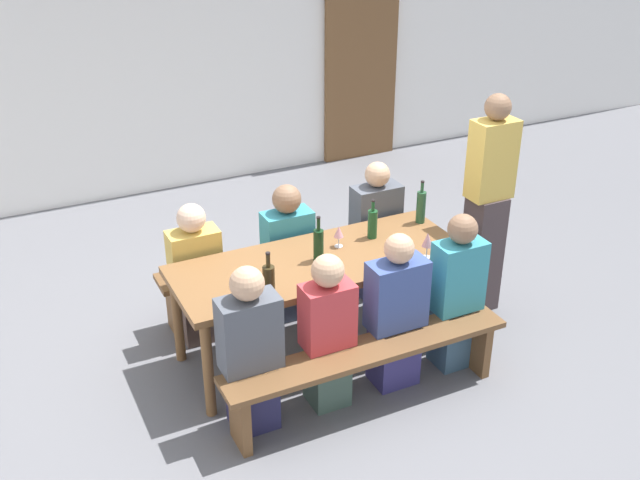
{
  "coord_description": "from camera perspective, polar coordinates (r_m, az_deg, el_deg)",
  "views": [
    {
      "loc": [
        -2.02,
        -4.13,
        3.25
      ],
      "look_at": [
        0.0,
        0.0,
        0.9
      ],
      "focal_mm": 42.66,
      "sensor_mm": 36.0,
      "label": 1
    }
  ],
  "objects": [
    {
      "name": "ground_plane",
      "position": [
        5.63,
        -0.0,
        -8.19
      ],
      "size": [
        24.0,
        24.0,
        0.0
      ],
      "primitive_type": "plane",
      "color": "slate"
    },
    {
      "name": "back_wall",
      "position": [
        8.07,
        -11.42,
        14.78
      ],
      "size": [
        14.0,
        0.2,
        3.2
      ],
      "primitive_type": "cube",
      "color": "white",
      "rests_on": "ground"
    },
    {
      "name": "wooden_door",
      "position": [
        8.87,
        3.09,
        12.69
      ],
      "size": [
        0.9,
        0.06,
        2.1
      ],
      "primitive_type": "cube",
      "color": "brown",
      "rests_on": "ground"
    },
    {
      "name": "tasting_table",
      "position": [
        5.27,
        -0.0,
        -2.22
      ],
      "size": [
        2.05,
        0.79,
        0.75
      ],
      "color": "brown",
      "rests_on": "ground"
    },
    {
      "name": "bench_near",
      "position": [
        4.92,
        3.6,
        -8.99
      ],
      "size": [
        1.95,
        0.3,
        0.45
      ],
      "color": "brown",
      "rests_on": "ground"
    },
    {
      "name": "bench_far",
      "position": [
        5.97,
        -2.93,
        -1.94
      ],
      "size": [
        1.95,
        0.3,
        0.45
      ],
      "color": "brown",
      "rests_on": "ground"
    },
    {
      "name": "wine_bottle_0",
      "position": [
        5.16,
        -0.11,
        -0.33
      ],
      "size": [
        0.07,
        0.07,
        0.33
      ],
      "color": "#143319",
      "rests_on": "tasting_table"
    },
    {
      "name": "wine_bottle_1",
      "position": [
        4.74,
        -3.86,
        -3.1
      ],
      "size": [
        0.08,
        0.08,
        0.32
      ],
      "color": "#332814",
      "rests_on": "tasting_table"
    },
    {
      "name": "wine_bottle_2",
      "position": [
        5.49,
        3.96,
        1.26
      ],
      "size": [
        0.07,
        0.07,
        0.3
      ],
      "color": "#194723",
      "rests_on": "tasting_table"
    },
    {
      "name": "wine_bottle_3",
      "position": [
        5.75,
        7.58,
        2.52
      ],
      "size": [
        0.07,
        0.07,
        0.34
      ],
      "color": "#234C2D",
      "rests_on": "tasting_table"
    },
    {
      "name": "wine_glass_0",
      "position": [
        5.35,
        1.42,
        0.57
      ],
      "size": [
        0.07,
        0.07,
        0.16
      ],
      "color": "silver",
      "rests_on": "tasting_table"
    },
    {
      "name": "wine_glass_1",
      "position": [
        5.24,
        8.07,
        -0.02
      ],
      "size": [
        0.07,
        0.07,
        0.19
      ],
      "color": "silver",
      "rests_on": "tasting_table"
    },
    {
      "name": "seated_guest_near_0",
      "position": [
        4.67,
        -5.24,
        -8.46
      ],
      "size": [
        0.37,
        0.24,
        1.14
      ],
      "rotation": [
        0.0,
        0.0,
        1.57
      ],
      "color": "#282750",
      "rests_on": "ground"
    },
    {
      "name": "seated_guest_near_1",
      "position": [
        4.85,
        0.56,
        -7.06
      ],
      "size": [
        0.33,
        0.24,
        1.09
      ],
      "rotation": [
        0.0,
        0.0,
        1.57
      ],
      "color": "#3F574B",
      "rests_on": "ground"
    },
    {
      "name": "seated_guest_near_2",
      "position": [
        5.06,
        5.7,
        -5.61
      ],
      "size": [
        0.39,
        0.24,
        1.12
      ],
      "rotation": [
        0.0,
        0.0,
        1.57
      ],
      "color": "navy",
      "rests_on": "ground"
    },
    {
      "name": "seated_guest_near_3",
      "position": [
        5.28,
        10.2,
        -4.06
      ],
      "size": [
        0.34,
        0.24,
        1.16
      ],
      "rotation": [
        0.0,
        0.0,
        1.57
      ],
      "color": "#38556C",
      "rests_on": "ground"
    },
    {
      "name": "seated_guest_far_0",
      "position": [
        5.56,
        -9.27,
        -2.71
      ],
      "size": [
        0.36,
        0.24,
        1.09
      ],
      "rotation": [
        0.0,
        0.0,
        -1.57
      ],
      "color": "brown",
      "rests_on": "ground"
    },
    {
      "name": "seated_guest_far_1",
      "position": [
        5.77,
        -2.42,
        -1.1
      ],
      "size": [
        0.37,
        0.24,
        1.1
      ],
      "rotation": [
        0.0,
        0.0,
        -1.57
      ],
      "color": "#434B61",
      "rests_on": "ground"
    },
    {
      "name": "seated_guest_far_2",
      "position": [
        6.07,
        4.17,
        0.51
      ],
      "size": [
        0.38,
        0.24,
        1.14
      ],
      "rotation": [
        0.0,
        0.0,
        -1.57
      ],
      "color": "#2D3152",
      "rests_on": "ground"
    },
    {
      "name": "standing_host",
      "position": [
        5.87,
        12.38,
        2.35
      ],
      "size": [
        0.33,
        0.24,
        1.74
      ],
      "rotation": [
        0.0,
        0.0,
        3.14
      ],
      "color": "#443739",
      "rests_on": "ground"
    }
  ]
}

